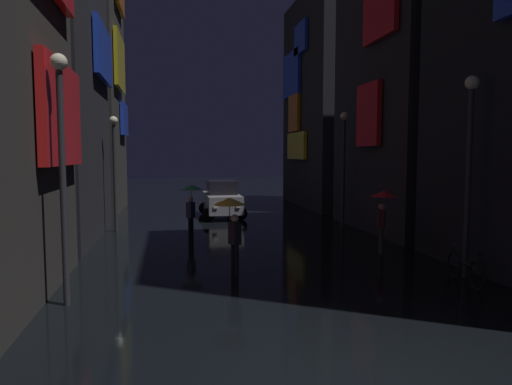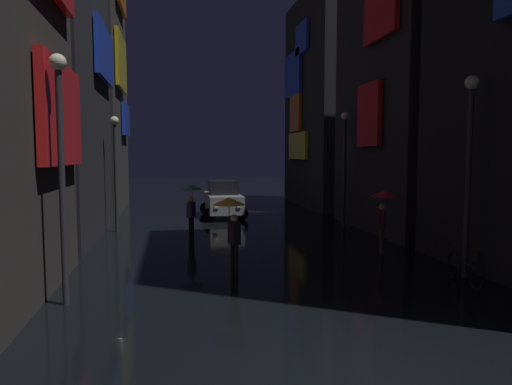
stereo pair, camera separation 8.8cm
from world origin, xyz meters
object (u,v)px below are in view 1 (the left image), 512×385
pedestrian_midstreet_left_yellow (231,214)px  streetlamp_left_near (62,150)px  pedestrian_foreground_left_green (191,196)px  car_distant (222,199)px  streetlamp_right_near (469,152)px  streetlamp_left_far (114,159)px  streetlamp_right_far (344,155)px  bicycle_parked_at_storefront (465,269)px  pedestrian_far_right_red (383,204)px

pedestrian_midstreet_left_yellow → streetlamp_left_near: 4.66m
pedestrian_foreground_left_green → car_distant: (1.88, 6.03, -0.74)m
car_distant → streetlamp_left_near: size_ratio=0.77×
streetlamp_right_near → streetlamp_left_far: size_ratio=1.09×
streetlamp_right_far → streetlamp_left_near: bearing=-137.6°
pedestrian_midstreet_left_yellow → streetlamp_right_far: 9.60m
car_distant → streetlamp_left_far: streetlamp_left_far is taller
pedestrian_foreground_left_green → streetlamp_left_near: bearing=-112.4°
bicycle_parked_at_storefront → car_distant: size_ratio=0.44×
pedestrian_midstreet_left_yellow → car_distant: pedestrian_midstreet_left_yellow is taller
streetlamp_right_far → streetlamp_right_near: size_ratio=0.97×
car_distant → streetlamp_right_near: 14.26m
car_distant → streetlamp_right_near: bearing=-69.0°
streetlamp_left_far → pedestrian_foreground_left_green: bearing=-35.2°
pedestrian_foreground_left_green → streetlamp_left_near: size_ratio=0.39×
pedestrian_far_right_red → pedestrian_midstreet_left_yellow: same height
bicycle_parked_at_storefront → streetlamp_left_near: 10.06m
pedestrian_far_right_red → pedestrian_midstreet_left_yellow: (-5.25, -1.57, 0.00)m
streetlamp_right_far → streetlamp_left_far: 10.02m
pedestrian_foreground_left_green → streetlamp_left_near: 8.28m
car_distant → streetlamp_right_near: (5.03, -13.12, 2.42)m
streetlamp_left_far → pedestrian_midstreet_left_yellow: bearing=-63.4°
pedestrian_foreground_left_green → pedestrian_far_right_red: 7.27m
bicycle_parked_at_storefront → pedestrian_far_right_red: bearing=97.1°
pedestrian_far_right_red → streetlamp_left_far: size_ratio=0.43×
pedestrian_far_right_red → streetlamp_right_near: 3.61m
pedestrian_midstreet_left_yellow → pedestrian_far_right_red: bearing=16.6°
streetlamp_right_near → streetlamp_left_near: (-10.00, -0.40, 0.04)m
pedestrian_foreground_left_green → streetlamp_left_far: 4.04m
pedestrian_foreground_left_green → streetlamp_right_near: size_ratio=0.40×
pedestrian_midstreet_left_yellow → streetlamp_left_near: (-3.89, -1.91, 1.72)m
bicycle_parked_at_storefront → streetlamp_left_near: streetlamp_left_near is taller
pedestrian_foreground_left_green → car_distant: size_ratio=0.51×
pedestrian_far_right_red → car_distant: size_ratio=0.51×
streetlamp_right_near → streetlamp_left_near: streetlamp_left_near is taller
pedestrian_far_right_red → streetlamp_left_far: (-9.14, 6.19, 1.44)m
streetlamp_right_far → pedestrian_far_right_red: bearing=-98.6°
streetlamp_right_near → streetlamp_left_near: bearing=-177.7°
pedestrian_midstreet_left_yellow → bicycle_parked_at_storefront: (5.71, -2.09, -1.28)m
bicycle_parked_at_storefront → streetlamp_right_near: size_ratio=0.34×
pedestrian_far_right_red → car_distant: pedestrian_far_right_red is taller
streetlamp_right_near → streetlamp_left_far: streetlamp_right_near is taller
pedestrian_far_right_red → bicycle_parked_at_storefront: (0.45, -3.66, -1.28)m
pedestrian_foreground_left_green → pedestrian_far_right_red: same height
pedestrian_midstreet_left_yellow → streetlamp_left_far: size_ratio=0.43×
pedestrian_midstreet_left_yellow → streetlamp_left_near: bearing=-153.8°
pedestrian_midstreet_left_yellow → streetlamp_right_far: streetlamp_right_far is taller
pedestrian_midstreet_left_yellow → car_distant: size_ratio=0.51×
car_distant → streetlamp_right_near: streetlamp_right_near is taller
pedestrian_far_right_red → streetlamp_left_far: 11.14m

